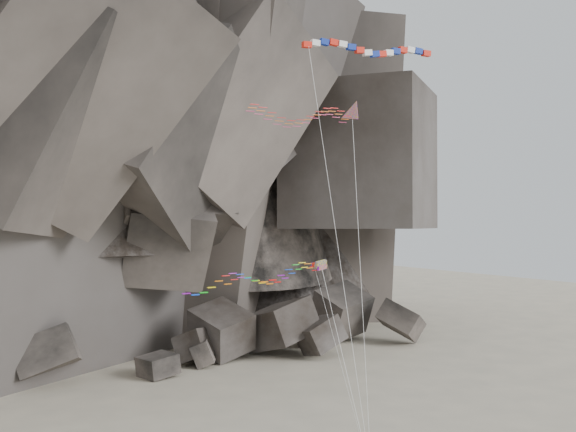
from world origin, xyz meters
TOP-DOWN VIEW (x-y plane):
  - headland at (0.00, 70.00)m, footprint 110.00×70.00m
  - boulder_field at (5.62, 36.02)m, footprint 82.76×17.45m
  - delta_kite at (-5.40, 0.56)m, footprint 9.82×5.88m
  - banner_kite at (1.94, 0.77)m, footprint 10.81×7.53m
  - parafoil_kite at (-8.10, 2.63)m, footprint 12.47×7.76m
  - pennant_kite at (-2.50, 0.93)m, footprint 1.35×7.35m

SIDE VIEW (x-z plane):
  - boulder_field at x=5.62m, z-range -2.42..7.36m
  - pennant_kite at x=-2.50m, z-range 5.43..19.59m
  - parafoil_kite at x=-8.10m, z-range 7.79..22.21m
  - delta_kite at x=-5.40m, z-range 13.42..40.00m
  - banner_kite at x=1.94m, z-range 16.53..47.83m
  - headland at x=0.00m, z-range 0.00..84.00m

